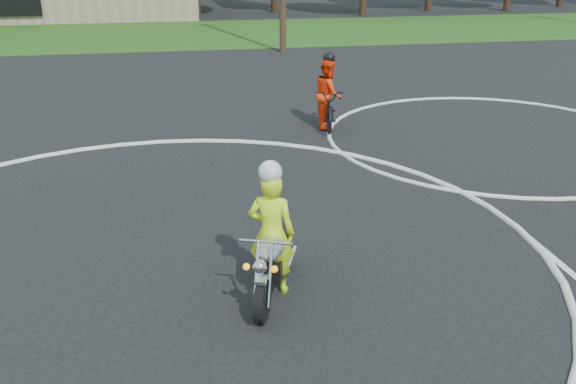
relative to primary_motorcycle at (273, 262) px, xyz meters
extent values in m
plane|color=black|center=(-1.56, -1.62, -0.51)|extent=(120.00, 120.00, 0.00)
cube|color=#1E4714|center=(-1.56, 25.38, -0.50)|extent=(120.00, 10.00, 0.02)
torus|color=silver|center=(-1.56, 1.38, -0.50)|extent=(12.12, 12.12, 0.12)
torus|color=silver|center=(6.44, 6.38, -0.50)|extent=(8.10, 8.10, 0.10)
cylinder|color=black|center=(-0.23, -0.62, -0.21)|extent=(0.32, 0.60, 0.60)
cylinder|color=black|center=(0.25, 0.69, -0.21)|extent=(0.32, 0.60, 0.60)
cube|color=black|center=(0.03, 0.08, -0.11)|extent=(0.45, 0.61, 0.30)
ellipsoid|color=#AEAEB3|center=(-0.04, -0.10, 0.27)|extent=(0.56, 0.72, 0.28)
cube|color=black|center=(0.13, 0.36, 0.23)|extent=(0.45, 0.65, 0.10)
cylinder|color=white|center=(-0.29, -0.51, 0.14)|extent=(0.16, 0.35, 0.80)
cylinder|color=silver|center=(-0.12, -0.57, 0.14)|extent=(0.16, 0.35, 0.80)
cube|color=silver|center=(-0.24, -0.63, 0.11)|extent=(0.21, 0.25, 0.05)
cylinder|color=silver|center=(-0.14, -0.38, 0.51)|extent=(0.67, 0.27, 0.04)
sphere|color=silver|center=(-0.27, -0.71, 0.34)|extent=(0.18, 0.18, 0.18)
sphere|color=#FF9C0C|center=(-0.43, -0.63, 0.31)|extent=(0.09, 0.09, 0.09)
sphere|color=orange|center=(-0.09, -0.75, 0.31)|extent=(0.09, 0.09, 0.09)
cylinder|color=white|center=(0.31, 0.40, -0.21)|extent=(0.35, 0.77, 0.08)
imported|color=#D7FF1A|center=(0.01, 0.14, 0.37)|extent=(0.75, 0.62, 1.76)
sphere|color=silver|center=(-0.01, 0.09, 1.28)|extent=(0.32, 0.32, 0.32)
imported|color=black|center=(2.68, 7.99, 0.02)|extent=(1.00, 2.10, 1.06)
imported|color=#FE360D|center=(2.68, 7.99, 0.38)|extent=(0.79, 0.95, 1.77)
sphere|color=black|center=(2.68, 7.99, 1.28)|extent=(0.31, 0.31, 0.31)
camera|label=1|loc=(-1.15, -7.67, 4.16)|focal=40.00mm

